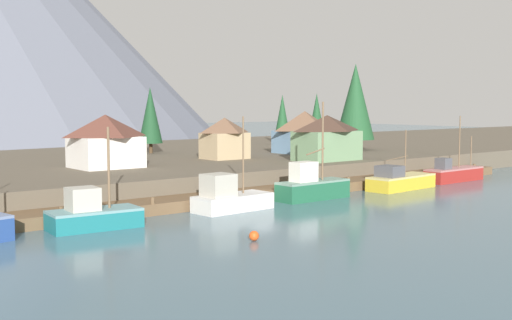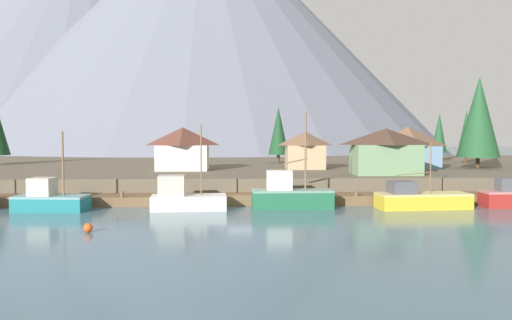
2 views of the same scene
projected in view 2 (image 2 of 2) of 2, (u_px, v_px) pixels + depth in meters
The scene contains 18 objects.
ground_plane at pixel (239, 190), 72.43m from camera, with size 400.00×400.00×1.00m, color #476675.
dock at pixel (240, 199), 54.41m from camera, with size 80.00×4.00×1.60m.
shoreline_bank at pixel (238, 171), 84.31m from camera, with size 400.00×56.00×2.50m, color brown.
mountain_central_peak at pixel (80, 45), 197.70m from camera, with size 163.93×163.93×82.16m, color slate.
mountain_east_peak at pixel (205, 29), 182.26m from camera, with size 167.51×167.51×88.37m, color slate.
fishing_boat_teal at pixel (50, 199), 49.67m from camera, with size 7.04×3.65×7.69m.
fishing_boat_white at pixel (184, 198), 50.29m from camera, with size 7.44×3.40×8.33m.
fishing_boat_green at pixel (290, 196), 51.15m from camera, with size 8.03×2.61×9.64m.
fishing_boat_yellow at pixel (420, 199), 51.10m from camera, with size 9.30×3.71×6.58m.
house_white at pixel (183, 148), 69.59m from camera, with size 7.11×6.15×5.78m.
house_blue at pixel (408, 147), 72.94m from camera, with size 8.08×5.88×5.93m.
house_green at pixel (386, 151), 61.92m from camera, with size 8.18×5.01×5.56m.
house_tan at pixel (305, 150), 71.29m from camera, with size 5.47×4.29×5.21m.
conifer_near_left at pixel (479, 117), 72.55m from camera, with size 5.85×5.85×12.95m.
conifer_near_right at pixel (439, 133), 91.42m from camera, with size 2.61×2.61×8.55m.
conifer_mid_left at pixel (466, 133), 84.95m from camera, with size 2.77×2.77×8.73m.
conifer_back_left at pixel (278, 131), 85.16m from camera, with size 3.35×3.35×9.30m.
channel_buoy at pixel (88, 228), 38.96m from camera, with size 0.70×0.70×0.70m, color #E04C19.
Camera 2 is at (-0.52, -52.14, 7.57)m, focal length 36.06 mm.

